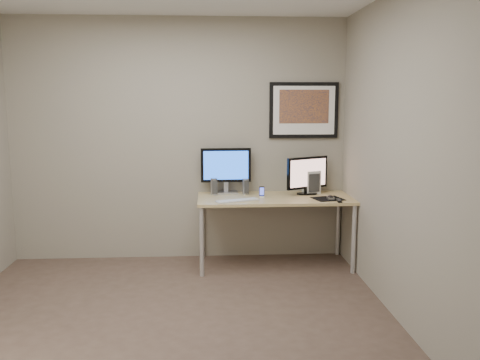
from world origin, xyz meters
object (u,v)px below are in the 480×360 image
(keyboard, at_px, (238,200))
(fan_unit, at_px, (311,182))
(monitor_large, at_px, (226,168))
(speaker_right, at_px, (246,186))
(framed_art, at_px, (304,110))
(phone_dock, at_px, (262,192))
(monitor_tv, at_px, (307,175))
(speaker_left, at_px, (214,187))
(desk, at_px, (275,203))

(keyboard, bearing_deg, fan_unit, 2.58)
(monitor_large, distance_m, speaker_right, 0.29)
(framed_art, relative_size, phone_dock, 6.47)
(framed_art, relative_size, monitor_tv, 1.59)
(framed_art, xyz_separation_m, phone_dock, (-0.49, -0.34, -0.83))
(phone_dock, bearing_deg, speaker_right, 132.99)
(speaker_left, height_order, fan_unit, fan_unit)
(framed_art, relative_size, speaker_right, 4.42)
(monitor_large, relative_size, phone_dock, 4.66)
(phone_dock, bearing_deg, speaker_left, 163.71)
(desk, relative_size, fan_unit, 6.39)
(speaker_left, xyz_separation_m, phone_dock, (0.49, -0.17, -0.03))
(desk, distance_m, speaker_right, 0.37)
(framed_art, xyz_separation_m, monitor_tv, (0.01, -0.21, -0.68))
(desk, bearing_deg, speaker_right, 148.66)
(speaker_right, xyz_separation_m, fan_unit, (0.71, 0.00, 0.04))
(framed_art, xyz_separation_m, fan_unit, (0.07, -0.15, -0.77))
(framed_art, distance_m, monitor_tv, 0.71)
(monitor_tv, relative_size, speaker_right, 2.77)
(keyboard, bearing_deg, monitor_large, 80.69)
(framed_art, bearing_deg, monitor_tv, -86.54)
(framed_art, height_order, keyboard, framed_art)
(monitor_large, relative_size, speaker_right, 3.18)
(monitor_tv, relative_size, phone_dock, 4.06)
(monitor_large, bearing_deg, phone_dock, -37.18)
(desk, relative_size, speaker_left, 8.83)
(phone_dock, height_order, keyboard, phone_dock)
(desk, bearing_deg, fan_unit, 23.36)
(monitor_large, bearing_deg, fan_unit, -6.24)
(framed_art, relative_size, monitor_large, 1.39)
(monitor_large, distance_m, fan_unit, 0.93)
(monitor_large, xyz_separation_m, speaker_left, (-0.13, -0.09, -0.18))
(phone_dock, xyz_separation_m, keyboard, (-0.26, -0.19, -0.05))
(fan_unit, bearing_deg, speaker_left, 163.41)
(monitor_large, bearing_deg, keyboard, -79.05)
(desk, distance_m, phone_dock, 0.18)
(speaker_right, bearing_deg, framed_art, -0.14)
(desk, xyz_separation_m, keyboard, (-0.40, -0.20, 0.07))
(monitor_large, bearing_deg, speaker_left, -147.99)
(desk, xyz_separation_m, phone_dock, (-0.14, -0.01, 0.12))
(speaker_left, height_order, speaker_right, speaker_left)
(framed_art, relative_size, fan_unit, 2.99)
(speaker_left, xyz_separation_m, fan_unit, (1.05, 0.02, 0.03))
(monitor_large, bearing_deg, framed_art, 3.49)
(framed_art, height_order, fan_unit, framed_art)
(keyboard, bearing_deg, phone_dock, 13.78)
(speaker_left, relative_size, fan_unit, 0.72)
(phone_dock, bearing_deg, desk, 4.98)
(speaker_left, distance_m, phone_dock, 0.52)
(fan_unit, bearing_deg, monitor_large, 158.09)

